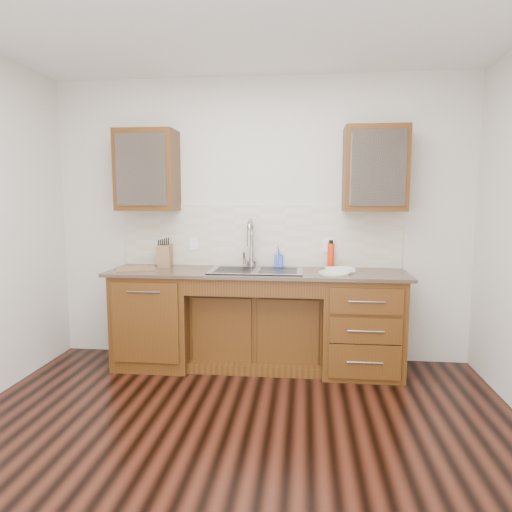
# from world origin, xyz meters

# --- Properties ---
(ground) EXTENTS (4.00, 3.50, 0.10)m
(ground) POSITION_xyz_m (0.00, 0.00, -0.05)
(ground) COLOR #35150C
(wall_back) EXTENTS (4.00, 0.10, 2.70)m
(wall_back) POSITION_xyz_m (0.00, 1.80, 1.35)
(wall_back) COLOR beige
(wall_back) RESTS_ON ground
(wall_front) EXTENTS (4.00, 0.10, 2.70)m
(wall_front) POSITION_xyz_m (0.00, -1.80, 1.35)
(wall_front) COLOR beige
(wall_front) RESTS_ON ground
(base_cabinet_left) EXTENTS (0.70, 0.62, 0.88)m
(base_cabinet_left) POSITION_xyz_m (-0.95, 1.44, 0.44)
(base_cabinet_left) COLOR #593014
(base_cabinet_left) RESTS_ON ground
(base_cabinet_center) EXTENTS (1.20, 0.44, 0.70)m
(base_cabinet_center) POSITION_xyz_m (0.00, 1.53, 0.35)
(base_cabinet_center) COLOR #593014
(base_cabinet_center) RESTS_ON ground
(base_cabinet_right) EXTENTS (0.70, 0.62, 0.88)m
(base_cabinet_right) POSITION_xyz_m (0.95, 1.44, 0.44)
(base_cabinet_right) COLOR #593014
(base_cabinet_right) RESTS_ON ground
(countertop) EXTENTS (2.70, 0.65, 0.03)m
(countertop) POSITION_xyz_m (0.00, 1.43, 0.90)
(countertop) COLOR #84705B
(countertop) RESTS_ON base_cabinet_left
(backsplash) EXTENTS (2.70, 0.02, 0.59)m
(backsplash) POSITION_xyz_m (0.00, 1.74, 1.21)
(backsplash) COLOR beige
(backsplash) RESTS_ON wall_back
(sink) EXTENTS (0.84, 0.46, 0.19)m
(sink) POSITION_xyz_m (0.00, 1.41, 0.83)
(sink) COLOR #9E9EA5
(sink) RESTS_ON countertop
(faucet) EXTENTS (0.04, 0.04, 0.40)m
(faucet) POSITION_xyz_m (-0.07, 1.64, 1.11)
(faucet) COLOR #999993
(faucet) RESTS_ON countertop
(filter_tap) EXTENTS (0.02, 0.02, 0.24)m
(filter_tap) POSITION_xyz_m (0.18, 1.65, 1.03)
(filter_tap) COLOR #999993
(filter_tap) RESTS_ON countertop
(upper_cabinet_left) EXTENTS (0.55, 0.34, 0.75)m
(upper_cabinet_left) POSITION_xyz_m (-1.05, 1.58, 1.83)
(upper_cabinet_left) COLOR #593014
(upper_cabinet_left) RESTS_ON wall_back
(upper_cabinet_right) EXTENTS (0.55, 0.34, 0.75)m
(upper_cabinet_right) POSITION_xyz_m (1.05, 1.58, 1.83)
(upper_cabinet_right) COLOR #593014
(upper_cabinet_right) RESTS_ON wall_back
(outlet_left) EXTENTS (0.08, 0.01, 0.12)m
(outlet_left) POSITION_xyz_m (-0.65, 1.73, 1.12)
(outlet_left) COLOR white
(outlet_left) RESTS_ON backsplash
(outlet_right) EXTENTS (0.08, 0.01, 0.12)m
(outlet_right) POSITION_xyz_m (0.65, 1.73, 1.12)
(outlet_right) COLOR white
(outlet_right) RESTS_ON backsplash
(soap_bottle) EXTENTS (0.08, 0.08, 0.17)m
(soap_bottle) POSITION_xyz_m (0.19, 1.69, 0.99)
(soap_bottle) COLOR #3258F6
(soap_bottle) RESTS_ON countertop
(water_bottle) EXTENTS (0.07, 0.07, 0.23)m
(water_bottle) POSITION_xyz_m (0.68, 1.68, 1.03)
(water_bottle) COLOR red
(water_bottle) RESTS_ON countertop
(plate) EXTENTS (0.34, 0.34, 0.02)m
(plate) POSITION_xyz_m (0.69, 1.34, 0.92)
(plate) COLOR beige
(plate) RESTS_ON countertop
(dish_towel) EXTENTS (0.26, 0.23, 0.03)m
(dish_towel) POSITION_xyz_m (0.75, 1.38, 0.94)
(dish_towel) COLOR white
(dish_towel) RESTS_ON plate
(knife_block) EXTENTS (0.14, 0.20, 0.21)m
(knife_block) POSITION_xyz_m (-0.91, 1.61, 1.02)
(knife_block) COLOR #A6884B
(knife_block) RESTS_ON countertop
(cutting_board) EXTENTS (0.42, 0.36, 0.02)m
(cutting_board) POSITION_xyz_m (-1.13, 1.41, 0.92)
(cutting_board) COLOR brown
(cutting_board) RESTS_ON countertop
(cup_left_a) EXTENTS (0.14, 0.14, 0.11)m
(cup_left_a) POSITION_xyz_m (-1.20, 1.58, 1.78)
(cup_left_a) COLOR white
(cup_left_a) RESTS_ON upper_cabinet_left
(cup_left_b) EXTENTS (0.11, 0.11, 0.09)m
(cup_left_b) POSITION_xyz_m (-0.97, 1.58, 1.77)
(cup_left_b) COLOR white
(cup_left_b) RESTS_ON upper_cabinet_left
(cup_right_a) EXTENTS (0.15, 0.15, 0.09)m
(cup_right_a) POSITION_xyz_m (0.99, 1.58, 1.77)
(cup_right_a) COLOR silver
(cup_right_a) RESTS_ON upper_cabinet_right
(cup_right_b) EXTENTS (0.11, 0.11, 0.10)m
(cup_right_b) POSITION_xyz_m (1.09, 1.58, 1.77)
(cup_right_b) COLOR white
(cup_right_b) RESTS_ON upper_cabinet_right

